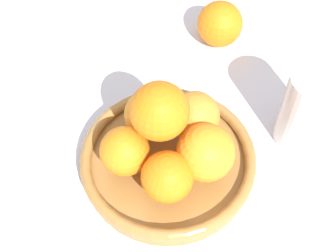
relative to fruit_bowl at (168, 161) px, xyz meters
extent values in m
plane|color=silver|center=(0.00, 0.00, -0.02)|extent=(4.00, 4.00, 0.00)
cylinder|color=#A57238|center=(0.00, 0.00, -0.01)|extent=(0.24, 0.24, 0.02)
torus|color=#A57238|center=(0.00, 0.00, 0.01)|extent=(0.25, 0.25, 0.02)
sphere|color=orange|center=(-0.01, 0.05, 0.05)|extent=(0.07, 0.07, 0.07)
sphere|color=orange|center=(-0.05, 0.01, 0.06)|extent=(0.08, 0.08, 0.08)
sphere|color=orange|center=(-0.03, -0.05, 0.05)|extent=(0.07, 0.07, 0.07)
sphere|color=orange|center=(0.04, -0.04, 0.05)|extent=(0.07, 0.07, 0.07)
sphere|color=orange|center=(0.05, 0.03, 0.05)|extent=(0.07, 0.07, 0.07)
sphere|color=orange|center=(0.01, 0.00, 0.11)|extent=(0.08, 0.08, 0.08)
sphere|color=orange|center=(-0.04, -0.27, 0.02)|extent=(0.08, 0.08, 0.08)
cylinder|color=white|center=(-0.18, -0.09, 0.05)|extent=(0.08, 0.08, 0.13)
camera|label=1|loc=(-0.07, 0.34, 0.57)|focal=50.00mm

